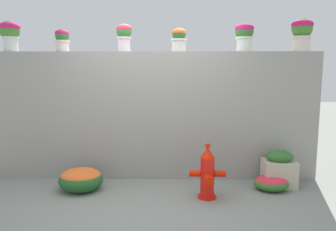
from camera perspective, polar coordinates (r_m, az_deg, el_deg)
ground_plane at (r=4.51m, az=-3.23°, el=-14.39°), size 24.00×24.00×0.00m
stone_wall at (r=5.26m, az=-2.45°, el=0.01°), size 5.00×0.30×1.95m
potted_plant_0 at (r=5.80m, az=-25.14°, el=12.60°), size 0.31×0.31×0.47m
potted_plant_1 at (r=5.48m, az=-17.41°, el=12.29°), size 0.23×0.23×0.34m
potted_plant_2 at (r=5.29m, az=-7.42°, el=13.42°), size 0.24×0.24×0.42m
potted_plant_3 at (r=5.19m, az=1.86°, el=12.91°), size 0.24×0.24×0.35m
potted_plant_4 at (r=5.32m, az=12.75°, el=13.26°), size 0.28×0.28×0.43m
potted_plant_5 at (r=5.52m, az=21.67°, el=13.06°), size 0.32×0.32×0.49m
fire_hydrant at (r=4.56m, az=6.65°, el=-9.82°), size 0.48×0.38×0.74m
flower_bush_left at (r=4.99m, az=-14.50°, el=-10.28°), size 0.62×0.56×0.33m
flower_bush_right at (r=5.10m, az=17.00°, el=-10.75°), size 0.49×0.44×0.20m
planter_box at (r=5.23m, az=18.24°, el=-8.59°), size 0.46×0.35×0.53m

